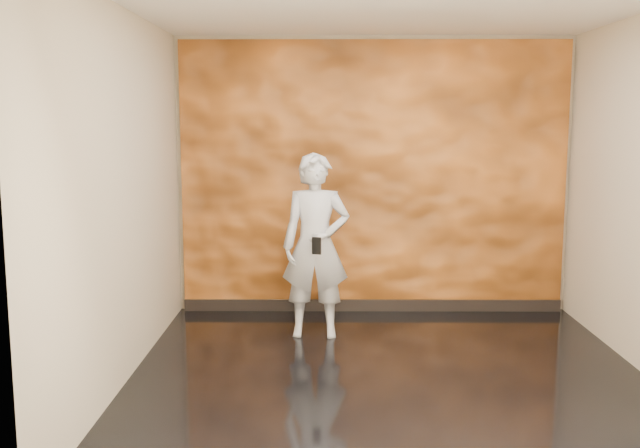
# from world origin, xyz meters

# --- Properties ---
(room) EXTENTS (4.02, 4.02, 2.81)m
(room) POSITION_xyz_m (0.00, 0.00, 1.40)
(room) COLOR black
(room) RESTS_ON ground
(feature_wall) EXTENTS (3.90, 0.06, 2.75)m
(feature_wall) POSITION_xyz_m (0.00, 1.96, 1.38)
(feature_wall) COLOR orange
(feature_wall) RESTS_ON ground
(baseboard) EXTENTS (3.90, 0.04, 0.12)m
(baseboard) POSITION_xyz_m (0.00, 1.92, 0.06)
(baseboard) COLOR black
(baseboard) RESTS_ON ground
(man) EXTENTS (0.62, 0.41, 1.67)m
(man) POSITION_xyz_m (-0.58, 1.09, 0.84)
(man) COLOR #979AA5
(man) RESTS_ON ground
(phone) EXTENTS (0.08, 0.04, 0.15)m
(phone) POSITION_xyz_m (-0.57, 0.84, 0.88)
(phone) COLOR black
(phone) RESTS_ON man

